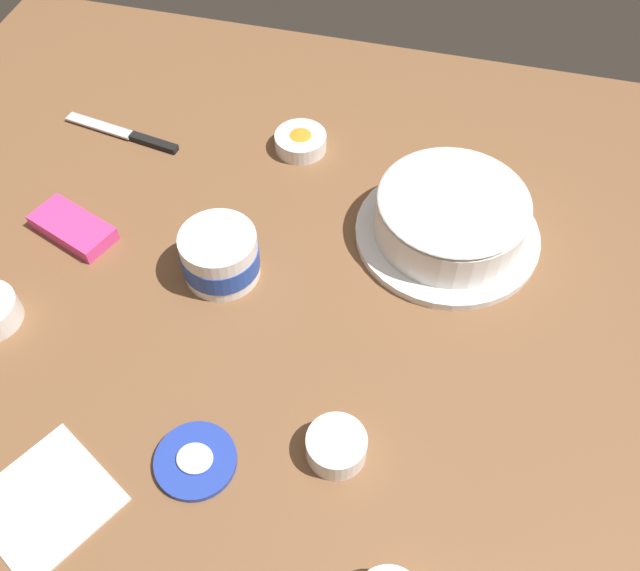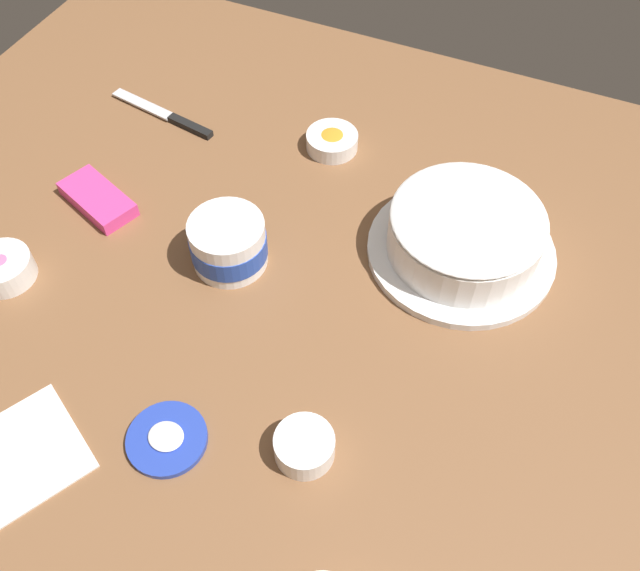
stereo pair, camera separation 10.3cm
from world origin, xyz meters
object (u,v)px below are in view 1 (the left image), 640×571
at_px(sprinkle_bowl_yellow, 336,446).
at_px(spreading_knife, 131,136).
at_px(paper_napkin, 46,501).
at_px(candy_box_lower, 73,228).
at_px(frosting_tub, 220,255).
at_px(frosted_cake, 450,217).
at_px(frosting_tub_lid, 198,461).
at_px(sprinkle_bowl_orange, 301,141).

bearing_deg(sprinkle_bowl_yellow, spreading_knife, 135.36).
distance_m(spreading_knife, paper_napkin, 0.68).
xyz_separation_m(candy_box_lower, paper_napkin, (0.17, -0.42, -0.01)).
relative_size(frosting_tub, spreading_knife, 0.51).
relative_size(frosted_cake, frosting_tub_lid, 2.79).
bearing_deg(frosting_tub_lid, sprinkle_bowl_orange, 92.96).
relative_size(frosting_tub_lid, spreading_knife, 0.46).
relative_size(sprinkle_bowl_yellow, candy_box_lower, 0.57).
bearing_deg(sprinkle_bowl_yellow, candy_box_lower, 152.38).
bearing_deg(frosted_cake, frosting_tub_lid, -118.65).
relative_size(spreading_knife, candy_box_lower, 1.69).
bearing_deg(spreading_knife, frosting_tub, -43.82).
distance_m(spreading_knife, candy_box_lower, 0.24).
bearing_deg(frosting_tub_lid, paper_napkin, -150.00).
bearing_deg(candy_box_lower, paper_napkin, -47.33).
relative_size(frosting_tub, sprinkle_bowl_orange, 1.29).
bearing_deg(candy_box_lower, frosted_cake, 34.15).
height_order(sprinkle_bowl_yellow, paper_napkin, sprinkle_bowl_yellow).
bearing_deg(sprinkle_bowl_yellow, sprinkle_bowl_orange, 109.89).
relative_size(frosting_tub, sprinkle_bowl_yellow, 1.51).
bearing_deg(spreading_knife, paper_napkin, -75.11).
xyz_separation_m(frosting_tub_lid, paper_napkin, (-0.17, -0.10, -0.00)).
bearing_deg(frosted_cake, paper_napkin, -126.81).
bearing_deg(spreading_knife, sprinkle_bowl_yellow, -44.64).
height_order(frosted_cake, sprinkle_bowl_orange, frosted_cake).
distance_m(frosting_tub_lid, spreading_knife, 0.66).
distance_m(sprinkle_bowl_yellow, sprinkle_bowl_orange, 0.59).
height_order(frosting_tub_lid, candy_box_lower, candy_box_lower).
relative_size(frosting_tub, frosting_tub_lid, 1.12).
xyz_separation_m(frosted_cake, spreading_knife, (-0.60, 0.10, -0.04)).
bearing_deg(spreading_knife, sprinkle_bowl_orange, 9.51).
xyz_separation_m(frosted_cake, sprinkle_bowl_orange, (-0.29, 0.15, -0.03)).
xyz_separation_m(frosting_tub, sprinkle_bowl_yellow, (0.24, -0.25, -0.02)).
bearing_deg(frosting_tub_lid, spreading_knife, 121.24).
xyz_separation_m(frosting_tub_lid, spreading_knife, (-0.34, 0.56, -0.00)).
xyz_separation_m(frosting_tub_lid, candy_box_lower, (-0.34, 0.32, 0.01)).
height_order(candy_box_lower, paper_napkin, candy_box_lower).
bearing_deg(paper_napkin, spreading_knife, 104.89).
height_order(spreading_knife, sprinkle_bowl_yellow, sprinkle_bowl_yellow).
bearing_deg(sprinkle_bowl_yellow, frosting_tub_lid, -160.92).
distance_m(frosting_tub_lid, candy_box_lower, 0.47).
xyz_separation_m(frosting_tub, sprinkle_bowl_orange, (0.04, 0.31, -0.03)).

